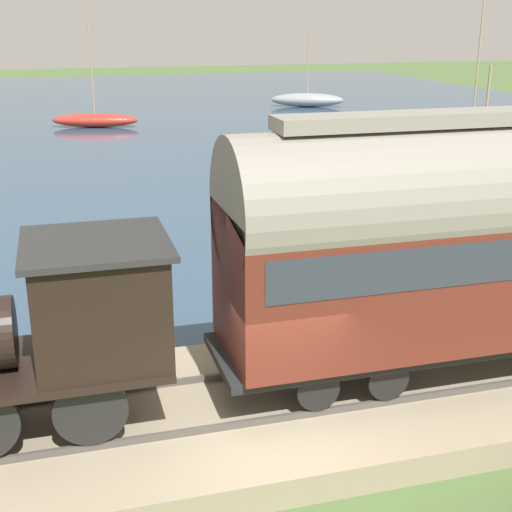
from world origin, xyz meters
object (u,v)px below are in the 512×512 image
(rowboat_near_shore, at_px, (289,304))
(sailboat_red, at_px, (95,119))
(sailboat_navy, at_px, (477,199))
(passenger_coach, at_px, (491,230))
(rowboat_off_pier, at_px, (369,213))
(steam_locomotive, at_px, (15,327))
(rowboat_mid_harbor, at_px, (75,270))
(sailboat_black, at_px, (471,138))
(sailboat_gray, at_px, (307,100))

(rowboat_near_shore, bearing_deg, sailboat_red, -50.13)
(sailboat_red, distance_m, sailboat_navy, 29.24)
(passenger_coach, bearing_deg, rowboat_off_pier, -15.00)
(steam_locomotive, bearing_deg, rowboat_mid_harbor, -6.99)
(sailboat_red, distance_m, rowboat_mid_harbor, 29.58)
(sailboat_red, distance_m, sailboat_black, 24.24)
(sailboat_navy, bearing_deg, rowboat_mid_harbor, 103.25)
(passenger_coach, relative_size, sailboat_gray, 1.68)
(steam_locomotive, height_order, sailboat_navy, sailboat_navy)
(sailboat_black, xyz_separation_m, rowboat_off_pier, (-11.54, 11.27, -0.43))
(steam_locomotive, distance_m, sailboat_gray, 49.90)
(rowboat_near_shore, bearing_deg, sailboat_gray, -74.77)
(sailboat_gray, height_order, sailboat_navy, sailboat_gray)
(rowboat_near_shore, bearing_deg, sailboat_navy, -108.77)
(rowboat_near_shore, distance_m, rowboat_mid_harbor, 6.45)
(steam_locomotive, height_order, passenger_coach, passenger_coach)
(sailboat_red, height_order, rowboat_off_pier, sailboat_red)
(sailboat_navy, distance_m, sailboat_black, 13.99)
(passenger_coach, distance_m, rowboat_off_pier, 12.97)
(sailboat_black, distance_m, rowboat_off_pier, 16.14)
(sailboat_gray, bearing_deg, rowboat_near_shore, -177.11)
(passenger_coach, relative_size, sailboat_red, 1.14)
(sailboat_gray, bearing_deg, passenger_coach, -172.48)
(rowboat_mid_harbor, bearing_deg, sailboat_red, -29.82)
(rowboat_near_shore, bearing_deg, sailboat_black, -96.06)
(steam_locomotive, height_order, rowboat_near_shore, steam_locomotive)
(steam_locomotive, height_order, rowboat_off_pier, steam_locomotive)
(steam_locomotive, height_order, sailboat_gray, sailboat_gray)
(sailboat_gray, distance_m, sailboat_red, 18.84)
(passenger_coach, xyz_separation_m, sailboat_red, (38.25, 4.86, -2.77))
(rowboat_off_pier, distance_m, rowboat_mid_harbor, 11.12)
(sailboat_navy, xyz_separation_m, rowboat_near_shore, (-6.96, 9.68, -0.37))
(passenger_coach, distance_m, sailboat_gray, 47.02)
(sailboat_red, relative_size, rowboat_near_shore, 3.52)
(sailboat_red, bearing_deg, passenger_coach, -157.42)
(passenger_coach, height_order, sailboat_gray, sailboat_gray)
(sailboat_red, distance_m, rowboat_near_shore, 33.62)
(passenger_coach, relative_size, rowboat_mid_harbor, 3.56)
(sailboat_red, height_order, sailboat_black, sailboat_red)
(sailboat_black, xyz_separation_m, rowboat_mid_harbor, (-14.94, 21.86, -0.47))
(steam_locomotive, distance_m, sailboat_red, 38.46)
(sailboat_navy, relative_size, sailboat_black, 0.65)
(sailboat_navy, height_order, sailboat_black, sailboat_black)
(sailboat_navy, xyz_separation_m, rowboat_mid_harbor, (-2.92, 14.70, -0.40))
(sailboat_navy, distance_m, rowboat_near_shore, 11.92)
(sailboat_gray, relative_size, sailboat_red, 0.68)
(sailboat_navy, relative_size, rowboat_near_shore, 2.10)
(rowboat_off_pier, bearing_deg, steam_locomotive, 170.25)
(passenger_coach, relative_size, sailboat_black, 1.24)
(sailboat_red, distance_m, rowboat_off_pier, 27.31)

